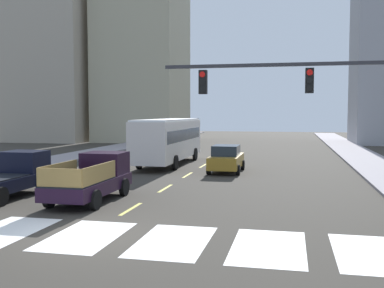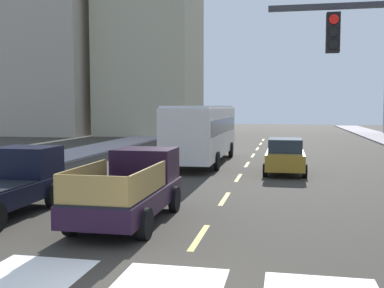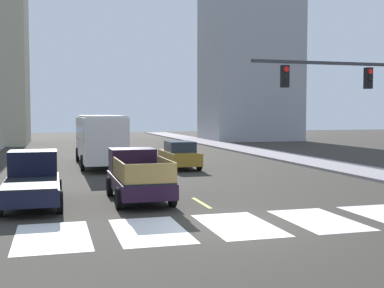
% 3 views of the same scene
% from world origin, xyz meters
% --- Properties ---
extents(ground_plane, '(160.00, 160.00, 0.00)m').
position_xyz_m(ground_plane, '(0.00, 0.00, 0.00)').
color(ground_plane, '#332F29').
extents(sidewalk_right, '(3.55, 110.00, 0.15)m').
position_xyz_m(sidewalk_right, '(11.96, 18.00, 0.07)').
color(sidewalk_right, gray).
rests_on(sidewalk_right, ground).
extents(sidewalk_left, '(3.55, 110.00, 0.15)m').
position_xyz_m(sidewalk_left, '(-11.96, 18.00, 0.07)').
color(sidewalk_left, gray).
rests_on(sidewalk_left, ground).
extents(crosswalk_stripe_2, '(2.05, 3.63, 0.01)m').
position_xyz_m(crosswalk_stripe_2, '(-2.77, 0.00, 0.00)').
color(crosswalk_stripe_2, white).
rests_on(crosswalk_stripe_2, ground).
extents(crosswalk_stripe_3, '(2.05, 3.63, 0.01)m').
position_xyz_m(crosswalk_stripe_3, '(0.00, 0.00, 0.00)').
color(crosswalk_stripe_3, white).
rests_on(crosswalk_stripe_3, ground).
extents(crosswalk_stripe_4, '(2.05, 3.63, 0.01)m').
position_xyz_m(crosswalk_stripe_4, '(2.77, 0.00, 0.00)').
color(crosswalk_stripe_4, white).
rests_on(crosswalk_stripe_4, ground).
extents(crosswalk_stripe_5, '(2.05, 3.63, 0.01)m').
position_xyz_m(crosswalk_stripe_5, '(5.53, 0.00, 0.00)').
color(crosswalk_stripe_5, white).
rests_on(crosswalk_stripe_5, ground).
extents(crosswalk_stripe_6, '(2.05, 3.63, 0.01)m').
position_xyz_m(crosswalk_stripe_6, '(8.30, 0.00, 0.00)').
color(crosswalk_stripe_6, white).
rests_on(crosswalk_stripe_6, ground).
extents(lane_dash_0, '(0.16, 2.40, 0.01)m').
position_xyz_m(lane_dash_0, '(0.00, 4.00, 0.00)').
color(lane_dash_0, '#D2C54F').
rests_on(lane_dash_0, ground).
extents(lane_dash_1, '(0.16, 2.40, 0.01)m').
position_xyz_m(lane_dash_1, '(0.00, 9.00, 0.00)').
color(lane_dash_1, '#D2C54F').
rests_on(lane_dash_1, ground).
extents(lane_dash_2, '(0.16, 2.40, 0.01)m').
position_xyz_m(lane_dash_2, '(0.00, 14.00, 0.00)').
color(lane_dash_2, '#D2C54F').
rests_on(lane_dash_2, ground).
extents(lane_dash_3, '(0.16, 2.40, 0.01)m').
position_xyz_m(lane_dash_3, '(0.00, 19.00, 0.00)').
color(lane_dash_3, '#D2C54F').
rests_on(lane_dash_3, ground).
extents(lane_dash_4, '(0.16, 2.40, 0.01)m').
position_xyz_m(lane_dash_4, '(0.00, 24.00, 0.00)').
color(lane_dash_4, '#D2C54F').
rests_on(lane_dash_4, ground).
extents(lane_dash_5, '(0.16, 2.40, 0.01)m').
position_xyz_m(lane_dash_5, '(0.00, 29.00, 0.00)').
color(lane_dash_5, '#D2C54F').
rests_on(lane_dash_5, ground).
extents(lane_dash_6, '(0.16, 2.40, 0.01)m').
position_xyz_m(lane_dash_6, '(0.00, 34.00, 0.00)').
color(lane_dash_6, '#D2C54F').
rests_on(lane_dash_6, ground).
extents(lane_dash_7, '(0.16, 2.40, 0.01)m').
position_xyz_m(lane_dash_7, '(0.00, 39.00, 0.00)').
color(lane_dash_7, '#D2C54F').
rests_on(lane_dash_7, ground).
extents(pickup_stakebed, '(2.18, 5.20, 1.96)m').
position_xyz_m(pickup_stakebed, '(-2.25, 5.50, 0.94)').
color(pickup_stakebed, black).
rests_on(pickup_stakebed, ground).
extents(pickup_dark, '(2.18, 5.20, 1.96)m').
position_xyz_m(pickup_dark, '(-6.27, 5.41, 0.92)').
color(pickup_dark, black).
rests_on(pickup_dark, ground).
extents(city_bus, '(2.72, 10.80, 3.32)m').
position_xyz_m(city_bus, '(-2.57, 19.12, 1.95)').
color(city_bus, silver).
rests_on(city_bus, ground).
extents(sedan_near_right, '(2.02, 4.40, 1.72)m').
position_xyz_m(sedan_near_right, '(2.10, 15.88, 0.86)').
color(sedan_near_right, olive).
rests_on(sedan_near_right, ground).
extents(traffic_signal_gantry, '(9.19, 0.27, 6.00)m').
position_xyz_m(traffic_signal_gantry, '(7.83, 3.14, 4.21)').
color(traffic_signal_gantry, '#2D2D33').
rests_on(traffic_signal_gantry, ground).
extents(block_mid_right, '(10.47, 11.55, 20.41)m').
position_xyz_m(block_mid_right, '(-13.46, 46.04, 10.21)').
color(block_mid_right, tan).
rests_on(block_mid_right, ground).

